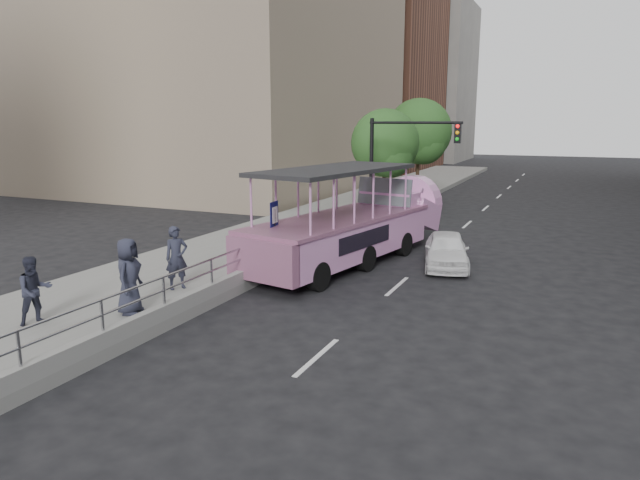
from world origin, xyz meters
TOP-DOWN VIEW (x-y plane):
  - ground at (0.00, 0.00)m, footprint 160.00×160.00m
  - sidewalk at (-5.75, 10.00)m, footprint 5.50×80.00m
  - kerb_wall at (-3.12, 2.00)m, footprint 0.24×30.00m
  - guardrail at (-3.12, 2.00)m, footprint 0.07×22.00m
  - duck_boat at (-1.41, 6.72)m, footprint 4.41×10.82m
  - car at (1.86, 7.03)m, footprint 2.32×3.92m
  - pedestrian_near at (-4.44, 0.19)m, footprint 0.73×0.80m
  - pedestrian_mid at (-5.64, -3.59)m, footprint 0.88×0.98m
  - pedestrian_far at (-4.15, -2.06)m, footprint 0.88×1.09m
  - parking_sign at (-2.78, 3.00)m, footprint 0.09×0.58m
  - traffic_signal at (-1.70, 12.50)m, footprint 4.20×0.32m
  - street_tree_near at (-3.30, 15.93)m, footprint 3.52×3.52m
  - street_tree_far at (-3.10, 21.93)m, footprint 3.97×3.97m
  - midrise_brick at (-18.00, 48.00)m, footprint 18.00×16.00m
  - midrise_stone_b at (-16.00, 64.00)m, footprint 16.00×14.00m

SIDE VIEW (x-z plane):
  - ground at x=0.00m, z-range 0.00..0.00m
  - sidewalk at x=-5.75m, z-range 0.00..0.30m
  - kerb_wall at x=-3.12m, z-range 0.30..0.66m
  - car at x=1.86m, z-range 0.00..1.25m
  - pedestrian_mid at x=-5.64m, z-range 0.30..1.95m
  - guardrail at x=-3.12m, z-range 0.79..1.50m
  - pedestrian_near at x=-4.44m, z-range 0.30..2.13m
  - pedestrian_far at x=-4.15m, z-range 0.30..2.23m
  - duck_boat at x=-1.41m, z-range -0.45..3.05m
  - parking_sign at x=-2.78m, z-range 0.35..2.93m
  - traffic_signal at x=-1.70m, z-range 0.90..6.10m
  - street_tree_near at x=-3.30m, z-range 0.96..6.68m
  - street_tree_far at x=-3.10m, z-range 1.08..7.53m
  - midrise_stone_b at x=-16.00m, z-range 0.00..20.00m
  - midrise_brick at x=-18.00m, z-range 0.00..26.00m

